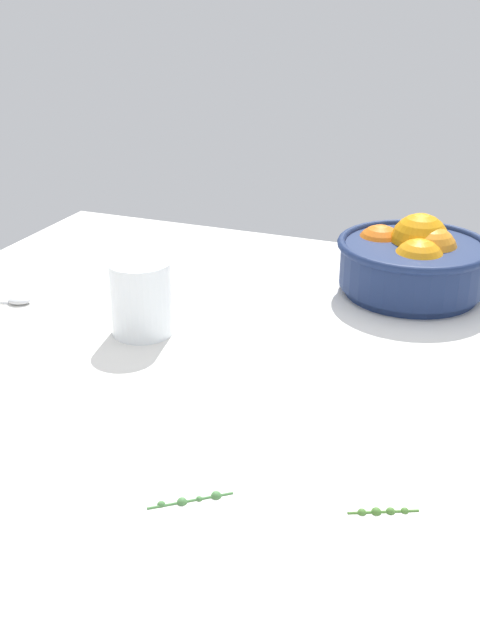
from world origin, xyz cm
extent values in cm
cube|color=white|center=(0.00, 0.00, -1.50)|extent=(112.71, 107.54, 3.00)
cylinder|color=navy|center=(11.70, 35.55, 0.60)|extent=(19.24, 19.24, 1.20)
cylinder|color=navy|center=(11.70, 35.55, 4.29)|extent=(20.92, 20.92, 6.18)
torus|color=navy|center=(11.70, 35.55, 7.38)|extent=(22.12, 22.12, 1.20)
sphere|color=orange|center=(14.04, 36.49, 6.42)|extent=(7.31, 7.31, 7.31)
sphere|color=orange|center=(12.05, 37.69, 7.14)|extent=(8.57, 8.57, 8.57)
sphere|color=orange|center=(6.28, 37.84, 5.28)|extent=(7.48, 7.48, 7.48)
sphere|color=orange|center=(12.86, 32.74, 5.42)|extent=(7.68, 7.68, 7.68)
cylinder|color=white|center=(-18.47, 9.11, 4.89)|extent=(8.07, 8.07, 9.79)
cylinder|color=#FE9B42|center=(-18.47, 9.11, 1.72)|extent=(7.10, 7.10, 3.44)
ellipsoid|color=silver|center=(-39.27, 10.93, 0.50)|extent=(3.77, 3.19, 1.00)
cylinder|color=#488043|center=(2.20, -20.37, 0.15)|extent=(6.39, 5.08, 0.30)
sphere|color=#488043|center=(0.33, -21.83, 0.30)|extent=(0.75, 0.75, 0.75)
sphere|color=#488043|center=(1.57, -20.86, 0.30)|extent=(0.96, 0.96, 0.96)
sphere|color=#488043|center=(2.82, -19.89, 0.30)|extent=(0.63, 0.63, 0.63)
sphere|color=#488043|center=(4.06, -18.92, 0.30)|extent=(1.00, 1.00, 1.00)
cylinder|color=#487930|center=(18.55, -15.54, 0.15)|extent=(5.86, 2.92, 0.30)
sphere|color=#487930|center=(16.83, -16.34, 0.30)|extent=(0.80, 0.80, 0.80)
sphere|color=#487930|center=(17.98, -15.81, 0.30)|extent=(0.93, 0.93, 0.93)
sphere|color=#487930|center=(19.12, -15.27, 0.30)|extent=(0.84, 0.84, 0.84)
sphere|color=#487930|center=(20.27, -14.74, 0.30)|extent=(0.73, 0.73, 0.73)
camera|label=1|loc=(26.54, -69.72, 43.07)|focal=42.61mm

